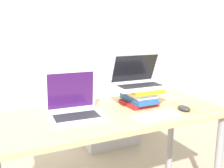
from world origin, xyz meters
TOP-DOWN VIEW (x-y plane):
  - wall_back at (0.00, 1.68)m, footprint 8.00×0.05m
  - desk at (0.00, 0.32)m, footprint 1.49×0.64m
  - laptop_left at (-0.23, 0.35)m, footprint 0.33×0.27m
  - book_stack at (0.24, 0.39)m, footprint 0.23×0.27m
  - laptop_on_books at (0.23, 0.40)m, footprint 0.36×0.24m
  - wireless_keyboard at (0.21, 0.13)m, footprint 0.29×0.13m
  - mouse at (0.43, 0.15)m, footprint 0.06×0.10m
  - notepad at (0.57, 0.19)m, footprint 0.21×0.26m
  - mini_fridge at (0.44, 1.38)m, footprint 0.56×0.51m

SIDE VIEW (x-z plane):
  - mini_fridge at x=0.44m, z-range 0.00..0.84m
  - desk at x=0.00m, z-range 0.27..0.99m
  - notepad at x=0.57m, z-range 0.72..0.73m
  - wireless_keyboard at x=0.21m, z-range 0.72..0.73m
  - mouse at x=0.43m, z-range 0.72..0.75m
  - laptop_left at x=-0.23m, z-range 0.63..0.90m
  - book_stack at x=0.24m, z-range 0.72..0.84m
  - laptop_on_books at x=0.23m, z-range 0.77..1.00m
  - wall_back at x=0.00m, z-range 0.00..2.70m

